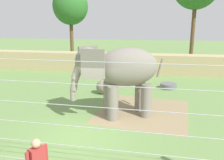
# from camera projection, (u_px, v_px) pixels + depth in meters

# --- Properties ---
(ground_plane) EXTENTS (120.00, 120.00, 0.00)m
(ground_plane) POSITION_uv_depth(u_px,v_px,m) (84.00, 135.00, 9.16)
(ground_plane) COLOR #6B8E4C
(dirt_patch) EXTENTS (4.77, 5.02, 0.01)m
(dirt_patch) POSITION_uv_depth(u_px,v_px,m) (143.00, 111.00, 11.64)
(dirt_patch) COLOR #937F5B
(dirt_patch) RESTS_ON ground
(embankment_wall) EXTENTS (36.00, 1.80, 1.70)m
(embankment_wall) POSITION_uv_depth(u_px,v_px,m) (127.00, 63.00, 21.11)
(embankment_wall) COLOR tan
(embankment_wall) RESTS_ON ground
(elephant) EXTENTS (4.13, 2.92, 3.31)m
(elephant) POSITION_uv_depth(u_px,v_px,m) (120.00, 71.00, 10.62)
(elephant) COLOR gray
(elephant) RESTS_ON ground
(enrichment_ball) EXTENTS (0.88, 0.88, 0.88)m
(enrichment_ball) POSITION_uv_depth(u_px,v_px,m) (103.00, 87.00, 14.54)
(enrichment_ball) COLOR gray
(enrichment_ball) RESTS_ON ground
(cable_fence) EXTENTS (12.89, 0.20, 3.55)m
(cable_fence) POSITION_uv_depth(u_px,v_px,m) (46.00, 122.00, 5.97)
(cable_fence) COLOR brown
(cable_fence) RESTS_ON ground
(water_tub) EXTENTS (1.10, 1.10, 0.35)m
(water_tub) POSITION_uv_depth(u_px,v_px,m) (168.00, 86.00, 15.78)
(water_tub) COLOR slate
(water_tub) RESTS_ON ground
(tree_far_left) EXTENTS (4.37, 4.37, 8.80)m
(tree_far_left) POSITION_uv_depth(u_px,v_px,m) (70.00, 6.00, 28.74)
(tree_far_left) COLOR brown
(tree_far_left) RESTS_ON ground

